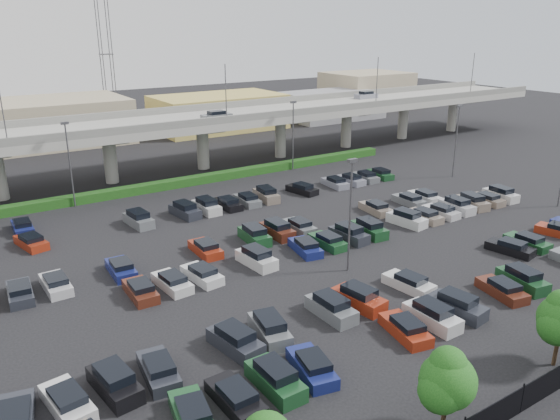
# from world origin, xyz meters

# --- Properties ---
(ground) EXTENTS (280.00, 280.00, 0.00)m
(ground) POSITION_xyz_m (0.00, 0.00, 0.00)
(ground) COLOR black
(overpass) EXTENTS (150.00, 13.00, 15.80)m
(overpass) POSITION_xyz_m (-0.22, 32.01, 6.97)
(overpass) COLOR #9A9A92
(overpass) RESTS_ON ground
(hedge) EXTENTS (66.00, 1.60, 1.10)m
(hedge) POSITION_xyz_m (0.00, 25.00, 0.55)
(hedge) COLOR #153F12
(hedge) RESTS_ON ground
(tree_row) EXTENTS (65.07, 3.66, 5.94)m
(tree_row) POSITION_xyz_m (0.70, -26.53, 3.52)
(tree_row) COLOR #332316
(tree_row) RESTS_ON ground
(parked_cars) EXTENTS (63.05, 41.67, 1.67)m
(parked_cars) POSITION_xyz_m (-1.06, -4.27, 0.63)
(parked_cars) COLOR #522215
(parked_cars) RESTS_ON ground
(light_poles) EXTENTS (66.90, 48.38, 10.30)m
(light_poles) POSITION_xyz_m (-4.13, 2.00, 6.24)
(light_poles) COLOR #4A4A4F
(light_poles) RESTS_ON ground
(distant_buildings) EXTENTS (138.00, 24.00, 9.00)m
(distant_buildings) POSITION_xyz_m (12.38, 61.81, 3.74)
(distant_buildings) COLOR gray
(distant_buildings) RESTS_ON ground
(comm_tower) EXTENTS (2.40, 2.40, 30.00)m
(comm_tower) POSITION_xyz_m (4.00, 74.00, 15.61)
(comm_tower) COLOR #4A4A4F
(comm_tower) RESTS_ON ground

